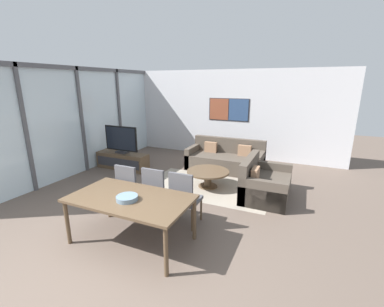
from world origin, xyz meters
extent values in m
plane|color=brown|center=(0.00, 0.00, 0.00)|extent=(24.00, 24.00, 0.00)
cube|color=silver|center=(0.00, 6.18, 1.40)|extent=(7.30, 0.06, 2.80)
cube|color=#2D2D33|center=(0.07, 6.14, 1.55)|extent=(1.33, 0.01, 0.72)
cube|color=brown|center=(-0.25, 6.13, 1.55)|extent=(0.63, 0.02, 0.68)
cube|color=navy|center=(0.39, 6.13, 1.55)|extent=(0.63, 0.02, 0.68)
cube|color=silver|center=(-3.15, 3.09, 1.40)|extent=(0.02, 6.18, 2.80)
cube|color=#515156|center=(-3.12, 3.09, 2.75)|extent=(0.07, 6.18, 0.10)
cube|color=#515156|center=(-3.12, 1.54, 1.40)|extent=(0.07, 0.08, 2.80)
cube|color=#515156|center=(-3.12, 3.09, 1.40)|extent=(0.07, 0.08, 2.80)
cube|color=#515156|center=(-3.12, 4.63, 1.40)|extent=(0.07, 0.08, 2.80)
cube|color=gray|center=(0.43, 3.35, 0.00)|extent=(2.92, 1.69, 0.01)
cube|color=brown|center=(-2.28, 3.62, 0.23)|extent=(1.55, 0.43, 0.46)
cube|color=#2D2D33|center=(-2.28, 3.40, 0.23)|extent=(1.42, 0.01, 0.26)
cube|color=#2D2D33|center=(-2.28, 3.62, 0.49)|extent=(0.36, 0.20, 0.05)
cube|color=#2D2D33|center=(-2.28, 3.62, 0.55)|extent=(0.06, 0.03, 0.08)
cube|color=black|center=(-2.28, 3.62, 0.88)|extent=(1.05, 0.04, 0.70)
cube|color=black|center=(-2.28, 3.60, 0.88)|extent=(0.98, 0.01, 0.63)
cube|color=#51473D|center=(0.43, 4.69, 0.21)|extent=(2.09, 0.93, 0.42)
cube|color=#51473D|center=(0.43, 5.07, 0.43)|extent=(2.09, 0.16, 0.85)
cube|color=#51473D|center=(-0.55, 4.69, 0.30)|extent=(0.14, 0.93, 0.60)
cube|color=#51473D|center=(1.40, 4.69, 0.30)|extent=(0.14, 0.93, 0.60)
cube|color=#9E7556|center=(-0.07, 4.89, 0.57)|extent=(0.36, 0.12, 0.30)
cube|color=#9E7556|center=(0.92, 4.89, 0.57)|extent=(0.36, 0.12, 0.30)
cube|color=#51473D|center=(1.77, 3.35, 0.21)|extent=(0.93, 1.39, 0.42)
cube|color=#51473D|center=(1.39, 3.35, 0.43)|extent=(0.16, 1.39, 0.85)
cube|color=#51473D|center=(1.77, 2.72, 0.30)|extent=(0.93, 0.14, 0.60)
cube|color=#51473D|center=(1.77, 3.97, 0.30)|extent=(0.93, 0.14, 0.60)
cube|color=#9E7556|center=(1.57, 3.04, 0.57)|extent=(0.12, 0.36, 0.30)
cylinder|color=brown|center=(0.43, 3.35, 0.01)|extent=(0.45, 0.45, 0.03)
cylinder|color=brown|center=(0.43, 3.35, 0.18)|extent=(0.18, 0.18, 0.36)
cylinder|color=brown|center=(0.43, 3.35, 0.38)|extent=(0.99, 0.99, 0.04)
cube|color=brown|center=(0.12, 0.84, 0.72)|extent=(1.83, 1.01, 0.04)
cylinder|color=brown|center=(-0.73, 0.40, 0.35)|extent=(0.06, 0.06, 0.70)
cylinder|color=brown|center=(0.98, 0.40, 0.35)|extent=(0.06, 0.06, 0.70)
cylinder|color=brown|center=(-0.73, 1.28, 0.35)|extent=(0.06, 0.06, 0.70)
cylinder|color=brown|center=(0.98, 1.28, 0.35)|extent=(0.06, 0.06, 0.70)
cube|color=#4C4C51|center=(-0.40, 1.62, 0.44)|extent=(0.46, 0.46, 0.06)
cube|color=#4C4C51|center=(-0.40, 1.41, 0.73)|extent=(0.42, 0.05, 0.52)
cylinder|color=brown|center=(-0.60, 1.42, 0.21)|extent=(0.04, 0.04, 0.41)
cylinder|color=brown|center=(-0.20, 1.42, 0.21)|extent=(0.04, 0.04, 0.41)
cylinder|color=brown|center=(-0.60, 1.82, 0.21)|extent=(0.04, 0.04, 0.41)
cylinder|color=brown|center=(-0.20, 1.82, 0.21)|extent=(0.04, 0.04, 0.41)
cube|color=#4C4C51|center=(0.12, 1.67, 0.44)|extent=(0.46, 0.46, 0.06)
cube|color=#4C4C51|center=(0.12, 1.47, 0.73)|extent=(0.42, 0.05, 0.52)
cylinder|color=brown|center=(-0.08, 1.47, 0.21)|extent=(0.04, 0.04, 0.41)
cylinder|color=brown|center=(0.32, 1.47, 0.21)|extent=(0.04, 0.04, 0.41)
cylinder|color=brown|center=(-0.08, 1.87, 0.21)|extent=(0.04, 0.04, 0.41)
cylinder|color=brown|center=(0.32, 1.87, 0.21)|extent=(0.04, 0.04, 0.41)
cube|color=#4C4C51|center=(0.65, 1.67, 0.44)|extent=(0.46, 0.46, 0.06)
cube|color=#4C4C51|center=(0.65, 1.47, 0.73)|extent=(0.42, 0.05, 0.52)
cylinder|color=brown|center=(0.45, 1.47, 0.21)|extent=(0.04, 0.04, 0.41)
cylinder|color=brown|center=(0.85, 1.47, 0.21)|extent=(0.04, 0.04, 0.41)
cylinder|color=brown|center=(0.45, 1.87, 0.21)|extent=(0.04, 0.04, 0.41)
cylinder|color=brown|center=(0.85, 1.87, 0.21)|extent=(0.04, 0.04, 0.41)
cylinder|color=slate|center=(0.15, 0.74, 0.78)|extent=(0.31, 0.31, 0.07)
torus|color=slate|center=(0.15, 0.74, 0.80)|extent=(0.31, 0.31, 0.02)
camera|label=1|loc=(2.40, -1.98, 2.39)|focal=24.00mm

